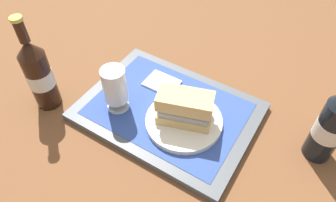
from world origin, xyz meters
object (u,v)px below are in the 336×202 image
(beer_glass, at_px, (115,87))
(second_bottle, at_px, (332,125))
(sandwich, at_px, (183,107))
(plate, at_px, (184,121))
(beer_bottle, at_px, (39,74))

(beer_glass, bearing_deg, second_bottle, -162.92)
(second_bottle, bearing_deg, sandwich, 18.85)
(plate, distance_m, second_bottle, 0.33)
(sandwich, distance_m, second_bottle, 0.32)
(sandwich, distance_m, beer_glass, 0.17)
(sandwich, distance_m, beer_bottle, 0.37)
(beer_glass, distance_m, second_bottle, 0.50)
(beer_bottle, height_order, second_bottle, same)
(sandwich, bearing_deg, beer_bottle, -0.00)
(sandwich, bearing_deg, beer_glass, -4.22)
(second_bottle, bearing_deg, plate, 18.86)
(sandwich, xyz_separation_m, beer_glass, (0.17, 0.04, 0.01))
(sandwich, relative_size, second_bottle, 0.54)
(sandwich, height_order, second_bottle, second_bottle)
(plate, distance_m, sandwich, 0.05)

